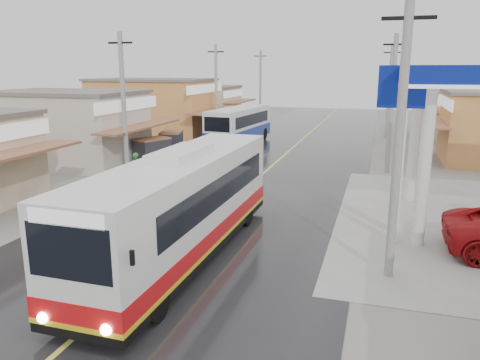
{
  "coord_description": "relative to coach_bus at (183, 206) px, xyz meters",
  "views": [
    {
      "loc": [
        6.48,
        -13.75,
        6.12
      ],
      "look_at": [
        1.74,
        1.96,
        2.17
      ],
      "focal_mm": 35.0,
      "sensor_mm": 36.0,
      "label": 1
    }
  ],
  "objects": [
    {
      "name": "road",
      "position": [
        -0.49,
        15.29,
        -1.73
      ],
      "size": [
        12.0,
        90.0,
        0.02
      ],
      "primitive_type": "cube",
      "color": "black",
      "rests_on": "ground"
    },
    {
      "name": "ground",
      "position": [
        -0.49,
        0.29,
        -1.74
      ],
      "size": [
        120.0,
        120.0,
        0.0
      ],
      "primitive_type": "plane",
      "color": "slate",
      "rests_on": "ground"
    },
    {
      "name": "second_bus",
      "position": [
        -5.11,
        23.13,
        -0.16
      ],
      "size": [
        3.18,
        9.03,
        2.94
      ],
      "rotation": [
        0.0,
        0.0,
        -0.09
      ],
      "color": "silver",
      "rests_on": "road"
    },
    {
      "name": "tricycle_near",
      "position": [
        -7.87,
        13.01,
        -0.72
      ],
      "size": [
        2.28,
        2.73,
        1.78
      ],
      "rotation": [
        0.0,
        0.0,
        -0.43
      ],
      "color": "#26262D",
      "rests_on": "ground"
    },
    {
      "name": "centre_line",
      "position": [
        -0.49,
        15.29,
        -1.72
      ],
      "size": [
        0.15,
        90.0,
        0.01
      ],
      "primitive_type": "cube",
      "color": "#D8CC4C",
      "rests_on": "road"
    },
    {
      "name": "tyre_stack",
      "position": [
        -7.83,
        6.75,
        -1.49
      ],
      "size": [
        0.98,
        0.98,
        0.5
      ],
      "color": "black",
      "rests_on": "ground"
    },
    {
      "name": "cyclist",
      "position": [
        -5.23,
        6.48,
        -1.04
      ],
      "size": [
        0.78,
        2.02,
        2.14
      ],
      "rotation": [
        0.0,
        0.0,
        -0.05
      ],
      "color": "black",
      "rests_on": "ground"
    },
    {
      "name": "utility_poles_left",
      "position": [
        -7.49,
        16.29,
        -1.74
      ],
      "size": [
        1.6,
        50.0,
        8.0
      ],
      "primitive_type": null,
      "color": "gray",
      "rests_on": "ground"
    },
    {
      "name": "coach_bus",
      "position": [
        0.0,
        0.0,
        0.0
      ],
      "size": [
        2.76,
        11.59,
        3.6
      ],
      "rotation": [
        0.0,
        0.0,
        -0.02
      ],
      "color": "silver",
      "rests_on": "road"
    },
    {
      "name": "utility_poles_right",
      "position": [
        6.51,
        15.29,
        -1.74
      ],
      "size": [
        1.6,
        36.0,
        8.0
      ],
      "primitive_type": null,
      "color": "gray",
      "rests_on": "ground"
    },
    {
      "name": "tricycle_far",
      "position": [
        -8.06,
        16.35,
        -0.72
      ],
      "size": [
        2.06,
        2.44,
        1.78
      ],
      "rotation": [
        0.0,
        0.0,
        0.26
      ],
      "color": "#26262D",
      "rests_on": "ground"
    },
    {
      "name": "shopfronts_left",
      "position": [
        -13.49,
        18.29,
        -1.74
      ],
      "size": [
        11.0,
        44.0,
        5.2
      ],
      "primitive_type": null,
      "color": "tan",
      "rests_on": "ground"
    }
  ]
}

